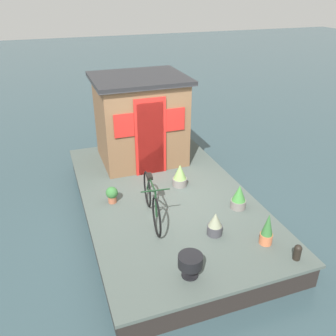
{
  "coord_description": "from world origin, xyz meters",
  "views": [
    {
      "loc": [
        -6.09,
        2.08,
        4.44
      ],
      "look_at": [
        -0.2,
        0.0,
        1.2
      ],
      "focal_mm": 38.01,
      "sensor_mm": 36.0,
      "label": 1
    }
  ],
  "objects_px": {
    "potted_plant_rosemary": "(267,230)",
    "charcoal_grill": "(190,262)",
    "potted_plant_ivy": "(180,176)",
    "potted_plant_mint": "(112,194)",
    "potted_plant_thyme": "(239,197)",
    "mooring_bollard": "(298,252)",
    "houseboat_cabin": "(140,119)",
    "potted_plant_lavender": "(215,224)",
    "bicycle": "(152,200)"
  },
  "relations": [
    {
      "from": "potted_plant_mint",
      "to": "potted_plant_lavender",
      "type": "bearing_deg",
      "value": -137.36
    },
    {
      "from": "houseboat_cabin",
      "to": "bicycle",
      "type": "relative_size",
      "value": 1.29
    },
    {
      "from": "houseboat_cabin",
      "to": "potted_plant_mint",
      "type": "relative_size",
      "value": 6.18
    },
    {
      "from": "potted_plant_mint",
      "to": "potted_plant_ivy",
      "type": "bearing_deg",
      "value": -83.07
    },
    {
      "from": "bicycle",
      "to": "potted_plant_lavender",
      "type": "height_order",
      "value": "bicycle"
    },
    {
      "from": "potted_plant_rosemary",
      "to": "mooring_bollard",
      "type": "xyz_separation_m",
      "value": [
        -0.51,
        -0.25,
        -0.13
      ]
    },
    {
      "from": "potted_plant_mint",
      "to": "charcoal_grill",
      "type": "bearing_deg",
      "value": -163.89
    },
    {
      "from": "potted_plant_rosemary",
      "to": "potted_plant_mint",
      "type": "bearing_deg",
      "value": 45.89
    },
    {
      "from": "potted_plant_rosemary",
      "to": "charcoal_grill",
      "type": "relative_size",
      "value": 1.55
    },
    {
      "from": "potted_plant_lavender",
      "to": "charcoal_grill",
      "type": "bearing_deg",
      "value": 134.62
    },
    {
      "from": "potted_plant_ivy",
      "to": "mooring_bollard",
      "type": "height_order",
      "value": "potted_plant_ivy"
    },
    {
      "from": "potted_plant_ivy",
      "to": "potted_plant_thyme",
      "type": "relative_size",
      "value": 1.01
    },
    {
      "from": "potted_plant_thyme",
      "to": "mooring_bollard",
      "type": "relative_size",
      "value": 1.8
    },
    {
      "from": "potted_plant_rosemary",
      "to": "houseboat_cabin",
      "type": "bearing_deg",
      "value": 15.56
    },
    {
      "from": "mooring_bollard",
      "to": "bicycle",
      "type": "bearing_deg",
      "value": 45.07
    },
    {
      "from": "potted_plant_ivy",
      "to": "charcoal_grill",
      "type": "height_order",
      "value": "potted_plant_ivy"
    },
    {
      "from": "potted_plant_thyme",
      "to": "bicycle",
      "type": "bearing_deg",
      "value": 82.4
    },
    {
      "from": "houseboat_cabin",
      "to": "potted_plant_lavender",
      "type": "distance_m",
      "value": 3.52
    },
    {
      "from": "bicycle",
      "to": "potted_plant_lavender",
      "type": "distance_m",
      "value": 1.24
    },
    {
      "from": "potted_plant_rosemary",
      "to": "potted_plant_lavender",
      "type": "xyz_separation_m",
      "value": [
        0.52,
        0.71,
        -0.07
      ]
    },
    {
      "from": "potted_plant_ivy",
      "to": "charcoal_grill",
      "type": "relative_size",
      "value": 1.33
    },
    {
      "from": "houseboat_cabin",
      "to": "potted_plant_ivy",
      "type": "relative_size",
      "value": 4.26
    },
    {
      "from": "potted_plant_rosemary",
      "to": "potted_plant_mint",
      "type": "relative_size",
      "value": 1.69
    },
    {
      "from": "potted_plant_lavender",
      "to": "mooring_bollard",
      "type": "bearing_deg",
      "value": -136.87
    },
    {
      "from": "potted_plant_rosemary",
      "to": "potted_plant_thyme",
      "type": "distance_m",
      "value": 1.12
    },
    {
      "from": "potted_plant_mint",
      "to": "mooring_bollard",
      "type": "relative_size",
      "value": 1.25
    },
    {
      "from": "houseboat_cabin",
      "to": "potted_plant_thyme",
      "type": "xyz_separation_m",
      "value": [
        -2.79,
        -1.19,
        -0.81
      ]
    },
    {
      "from": "potted_plant_rosemary",
      "to": "charcoal_grill",
      "type": "distance_m",
      "value": 1.53
    },
    {
      "from": "potted_plant_lavender",
      "to": "charcoal_grill",
      "type": "relative_size",
      "value": 1.15
    },
    {
      "from": "potted_plant_lavender",
      "to": "potted_plant_thyme",
      "type": "bearing_deg",
      "value": -53.32
    },
    {
      "from": "mooring_bollard",
      "to": "potted_plant_rosemary",
      "type": "bearing_deg",
      "value": 25.99
    },
    {
      "from": "potted_plant_ivy",
      "to": "potted_plant_rosemary",
      "type": "bearing_deg",
      "value": -163.93
    },
    {
      "from": "houseboat_cabin",
      "to": "potted_plant_rosemary",
      "type": "xyz_separation_m",
      "value": [
        -3.91,
        -1.09,
        -0.77
      ]
    },
    {
      "from": "potted_plant_rosemary",
      "to": "potted_plant_thyme",
      "type": "relative_size",
      "value": 1.18
    },
    {
      "from": "houseboat_cabin",
      "to": "mooring_bollard",
      "type": "relative_size",
      "value": 7.75
    },
    {
      "from": "potted_plant_ivy",
      "to": "potted_plant_lavender",
      "type": "height_order",
      "value": "potted_plant_ivy"
    },
    {
      "from": "bicycle",
      "to": "potted_plant_rosemary",
      "type": "xyz_separation_m",
      "value": [
        -1.35,
        -1.61,
        -0.11
      ]
    },
    {
      "from": "potted_plant_thyme",
      "to": "potted_plant_lavender",
      "type": "bearing_deg",
      "value": 126.68
    },
    {
      "from": "bicycle",
      "to": "potted_plant_mint",
      "type": "height_order",
      "value": "bicycle"
    },
    {
      "from": "potted_plant_thyme",
      "to": "potted_plant_lavender",
      "type": "xyz_separation_m",
      "value": [
        -0.6,
        0.81,
        -0.03
      ]
    },
    {
      "from": "charcoal_grill",
      "to": "mooring_bollard",
      "type": "relative_size",
      "value": 1.37
    },
    {
      "from": "potted_plant_ivy",
      "to": "potted_plant_mint",
      "type": "height_order",
      "value": "potted_plant_ivy"
    },
    {
      "from": "bicycle",
      "to": "potted_plant_rosemary",
      "type": "relative_size",
      "value": 2.83
    },
    {
      "from": "potted_plant_rosemary",
      "to": "mooring_bollard",
      "type": "distance_m",
      "value": 0.58
    },
    {
      "from": "potted_plant_ivy",
      "to": "potted_plant_lavender",
      "type": "relative_size",
      "value": 1.16
    },
    {
      "from": "potted_plant_lavender",
      "to": "potted_plant_mint",
      "type": "bearing_deg",
      "value": 42.64
    },
    {
      "from": "potted_plant_rosemary",
      "to": "charcoal_grill",
      "type": "bearing_deg",
      "value": 100.23
    },
    {
      "from": "potted_plant_thyme",
      "to": "charcoal_grill",
      "type": "relative_size",
      "value": 1.32
    },
    {
      "from": "charcoal_grill",
      "to": "potted_plant_mint",
      "type": "bearing_deg",
      "value": 16.11
    },
    {
      "from": "potted_plant_mint",
      "to": "charcoal_grill",
      "type": "xyz_separation_m",
      "value": [
        -2.41,
        -0.7,
        0.08
      ]
    }
  ]
}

